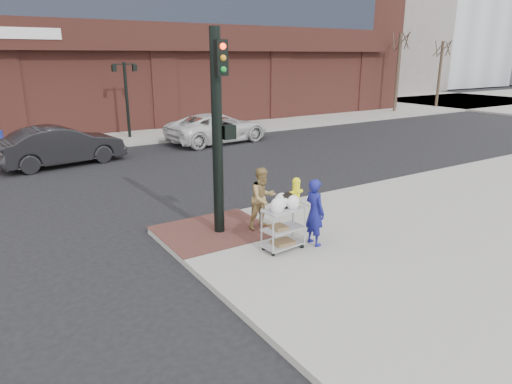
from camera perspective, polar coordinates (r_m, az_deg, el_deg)
ground at (r=11.50m, az=-0.45°, el=-6.35°), size 220.00×220.00×0.00m
sidewalk_far at (r=45.01m, az=-8.83°, el=10.90°), size 65.00×36.00×0.15m
brick_curb_ramp at (r=11.89m, az=-5.23°, el=-4.81°), size 2.80×2.40×0.01m
filler_block at (r=65.63m, az=12.35°, el=20.31°), size 14.00×20.00×18.00m
bare_tree_a at (r=39.10m, az=17.67°, el=18.58°), size 1.80×1.80×7.20m
bare_tree_b at (r=44.10m, az=22.38°, el=17.23°), size 1.80×1.80×6.70m
lamp_post at (r=26.17m, az=-15.91°, el=11.98°), size 1.32×0.22×4.00m
traffic_signal_pole at (r=11.14m, az=-4.72°, el=8.01°), size 0.61×0.51×5.00m
woman_blue at (r=10.85m, az=7.36°, el=-2.50°), size 0.40×0.60×1.62m
pedestrian_tan at (r=11.80m, az=0.86°, el=-0.77°), size 0.84×0.68×1.62m
sedan_dark at (r=21.05m, az=-23.17°, el=5.35°), size 5.32×2.57×1.68m
minivan_white at (r=24.67m, az=-4.79°, el=7.99°), size 5.87×3.20×1.56m
utility_cart at (r=10.57m, az=3.43°, el=-4.11°), size 1.01×0.63×1.34m
fire_hydrant at (r=13.50m, az=5.03°, el=-0.05°), size 0.44×0.31×0.93m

